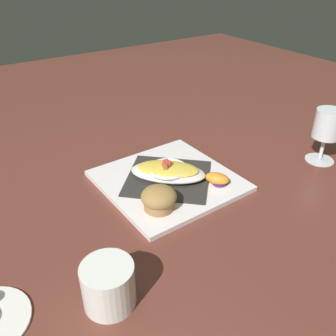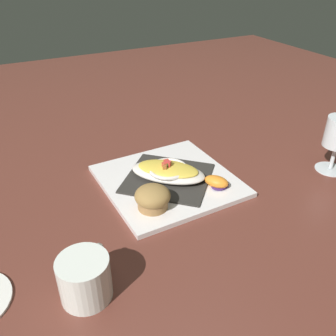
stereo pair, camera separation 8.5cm
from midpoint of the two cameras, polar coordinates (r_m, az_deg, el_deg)
ground_plane at (r=0.88m, az=2.79°, el=-2.41°), size 2.60×2.60×0.00m
square_plate at (r=0.87m, az=2.80°, el=-2.09°), size 0.31×0.31×0.01m
folded_napkin at (r=0.87m, az=2.81°, el=-1.65°), size 0.27×0.27×0.00m
gratin_dish at (r=0.86m, az=2.84°, el=-0.56°), size 0.19×0.19×0.04m
muffin at (r=0.76m, az=0.76°, el=-4.81°), size 0.08×0.08×0.05m
orange_garnish at (r=0.85m, az=10.61°, el=-2.31°), size 0.07×0.07×0.03m
coffee_mug at (r=0.61m, az=-8.84°, el=-17.19°), size 0.10×0.09×0.08m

